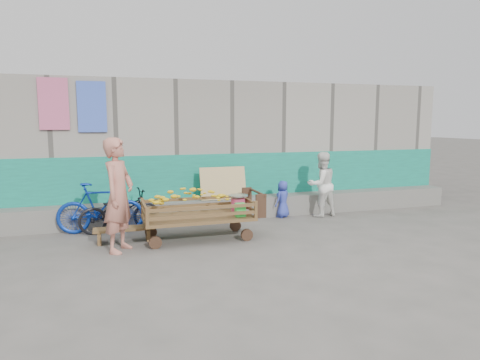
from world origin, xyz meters
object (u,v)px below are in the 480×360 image
object	(u,v)px
child	(283,199)
bicycle_dark	(120,211)
bicycle_blue	(101,208)
banana_cart	(196,206)
woman	(321,184)
bench	(124,231)
vendor_man	(119,195)

from	to	relation	value
child	bicycle_dark	distance (m)	3.48
bicycle_dark	bicycle_blue	world-z (taller)	bicycle_blue
banana_cart	woman	xyz separation A→B (m)	(3.06, 1.04, 0.11)
bicycle_blue	bicycle_dark	bearing A→B (deg)	-83.83
bicycle_dark	bicycle_blue	xyz separation A→B (m)	(-0.35, 0.00, 0.08)
banana_cart	bench	bearing A→B (deg)	169.46
vendor_man	woman	xyz separation A→B (m)	(4.38, 1.34, -0.21)
bicycle_dark	bicycle_blue	distance (m)	0.36
child	bicycle_dark	bearing A→B (deg)	-25.85
woman	bench	bearing A→B (deg)	2.32
bench	vendor_man	xyz separation A→B (m)	(-0.08, -0.53, 0.74)
woman	child	size ratio (longest dim) A/B	1.76
woman	child	xyz separation A→B (m)	(-0.86, 0.15, -0.31)
child	banana_cart	bearing A→B (deg)	-0.61
bicycle_dark	child	bearing A→B (deg)	-96.92
bench	bicycle_dark	xyz separation A→B (m)	(-0.03, 0.76, 0.22)
vendor_man	banana_cart	bearing A→B (deg)	-48.59
child	woman	bearing A→B (deg)	140.93
bench	vendor_man	size ratio (longest dim) A/B	0.56
woman	bicycle_blue	world-z (taller)	woman
vendor_man	bicycle_dark	world-z (taller)	vendor_man
banana_cart	bicycle_blue	distance (m)	1.92
woman	bicycle_blue	distance (m)	4.70
vendor_man	child	distance (m)	3.86
bench	bicycle_dark	distance (m)	0.79
bicycle_blue	woman	bearing A→B (deg)	-83.23
woman	bicycle_blue	bearing A→B (deg)	-7.73
banana_cart	bench	distance (m)	1.34
banana_cart	bench	world-z (taller)	banana_cart
child	bicycle_blue	world-z (taller)	bicycle_blue
banana_cart	bicycle_dark	bearing A→B (deg)	142.22
child	bicycle_dark	xyz separation A→B (m)	(-3.48, -0.20, -0.00)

